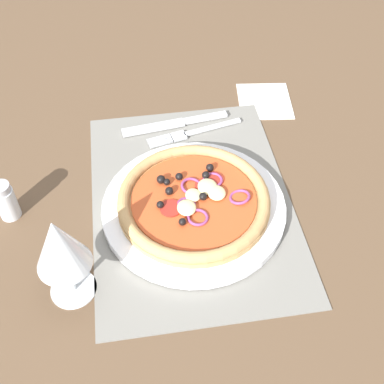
{
  "coord_description": "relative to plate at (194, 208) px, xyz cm",
  "views": [
    {
      "loc": [
        -51.3,
        7.77,
        59.87
      ],
      "look_at": [
        -0.76,
        0.0,
        2.86
      ],
      "focal_mm": 45.94,
      "sensor_mm": 36.0,
      "label": 1
    }
  ],
  "objects": [
    {
      "name": "ground_plane",
      "position": [
        2.54,
        -0.03,
        -2.33
      ],
      "size": [
        190.0,
        140.0,
        2.4
      ],
      "primitive_type": "cube",
      "color": "brown"
    },
    {
      "name": "placemat",
      "position": [
        2.54,
        -0.03,
        -0.93
      ],
      "size": [
        44.57,
        31.62,
        0.4
      ],
      "primitive_type": "cube",
      "color": "slate",
      "rests_on": "ground_plane"
    },
    {
      "name": "plate",
      "position": [
        0.0,
        0.0,
        0.0
      ],
      "size": [
        28.64,
        28.64,
        1.46
      ],
      "primitive_type": "cylinder",
      "color": "white",
      "rests_on": "placemat"
    },
    {
      "name": "pizza",
      "position": [
        0.04,
        -0.04,
        1.82
      ],
      "size": [
        23.58,
        23.58,
        2.69
      ],
      "color": "tan",
      "rests_on": "plate"
    },
    {
      "name": "fork",
      "position": [
        18.06,
        -2.15,
        -0.51
      ],
      "size": [
        5.44,
        17.89,
        0.44
      ],
      "rotation": [
        0.0,
        0.0,
        1.79
      ],
      "color": "silver",
      "rests_on": "placemat"
    },
    {
      "name": "knife",
      "position": [
        21.09,
        0.37,
        -0.47
      ],
      "size": [
        4.08,
        20.05,
        0.62
      ],
      "rotation": [
        0.0,
        0.0,
        1.69
      ],
      "color": "silver",
      "rests_on": "placemat"
    },
    {
      "name": "wine_glass",
      "position": [
        -11.16,
        18.59,
        9.0
      ],
      "size": [
        7.2,
        7.2,
        14.9
      ],
      "color": "silver",
      "rests_on": "ground_plane"
    },
    {
      "name": "napkin",
      "position": [
        25.82,
        -18.16,
        -0.95
      ],
      "size": [
        12.46,
        11.48,
        0.36
      ],
      "primitive_type": "cube",
      "rotation": [
        0.0,
        0.0,
        -0.12
      ],
      "color": "silver",
      "rests_on": "ground_plane"
    },
    {
      "name": "pepper_shaker",
      "position": [
        3.91,
        28.4,
        2.12
      ],
      "size": [
        3.2,
        3.2,
        6.7
      ],
      "color": "silver",
      "rests_on": "ground_plane"
    }
  ]
}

